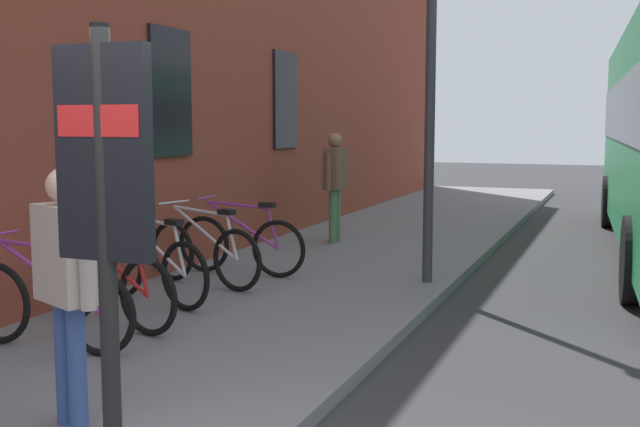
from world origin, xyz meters
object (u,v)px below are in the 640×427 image
object	(u,v)px
bicycle_under_window	(241,244)
bicycle_leaning_wall	(47,305)
bicycle_beside_lamp	(204,253)
bicycle_far_end	(153,267)
bicycle_mid_rack	(109,286)
pedestrian_by_facade	(67,271)
transit_info_sign	(105,183)
street_lamp	(431,38)
pedestrian_crossing_street	(335,176)

from	to	relation	value
bicycle_under_window	bicycle_leaning_wall	bearing A→B (deg)	179.66
bicycle_beside_lamp	bicycle_under_window	bearing A→B (deg)	-6.70
bicycle_far_end	bicycle_beside_lamp	size ratio (longest dim) A/B	0.98
bicycle_mid_rack	pedestrian_by_facade	size ratio (longest dim) A/B	1.06
transit_info_sign	street_lamp	xyz separation A→B (m)	(5.69, -0.31, 1.29)
bicycle_far_end	bicycle_under_window	world-z (taller)	same
transit_info_sign	bicycle_far_end	bearing A→B (deg)	30.96
bicycle_beside_lamp	pedestrian_crossing_street	size ratio (longest dim) A/B	0.99
bicycle_leaning_wall	bicycle_mid_rack	size ratio (longest dim) A/B	1.02
bicycle_leaning_wall	bicycle_mid_rack	bearing A→B (deg)	-2.69
bicycle_mid_rack	pedestrian_by_facade	world-z (taller)	pedestrian_by_facade
transit_info_sign	street_lamp	distance (m)	5.85
bicycle_far_end	street_lamp	bearing A→B (deg)	-48.32
pedestrian_crossing_street	bicycle_mid_rack	bearing A→B (deg)	178.50
bicycle_beside_lamp	bicycle_under_window	size ratio (longest dim) A/B	0.98
bicycle_beside_lamp	transit_info_sign	distance (m)	5.08
bicycle_far_end	street_lamp	size ratio (longest dim) A/B	0.35
bicycle_under_window	street_lamp	bearing A→B (deg)	-79.04
transit_info_sign	street_lamp	bearing A→B (deg)	-3.16
bicycle_leaning_wall	street_lamp	xyz separation A→B (m)	(3.92, -2.30, 2.50)
transit_info_sign	pedestrian_crossing_street	distance (m)	8.38
bicycle_mid_rack	pedestrian_crossing_street	size ratio (longest dim) A/B	1.00
bicycle_leaning_wall	bicycle_mid_rack	distance (m)	0.79
bicycle_beside_lamp	bicycle_under_window	world-z (taller)	same
pedestrian_by_facade	bicycle_beside_lamp	bearing A→B (deg)	18.85
pedestrian_by_facade	street_lamp	world-z (taller)	street_lamp
bicycle_far_end	bicycle_under_window	distance (m)	1.73
bicycle_far_end	street_lamp	distance (m)	4.10
pedestrian_crossing_street	bicycle_far_end	bearing A→B (deg)	176.13
bicycle_leaning_wall	bicycle_far_end	size ratio (longest dim) A/B	1.04
bicycle_mid_rack	bicycle_under_window	distance (m)	2.69
bicycle_leaning_wall	pedestrian_crossing_street	size ratio (longest dim) A/B	1.01
transit_info_sign	pedestrian_by_facade	bearing A→B (deg)	53.42
bicycle_beside_lamp	pedestrian_crossing_street	bearing A→B (deg)	-3.93
bicycle_far_end	pedestrian_by_facade	size ratio (longest dim) A/B	1.04
bicycle_beside_lamp	transit_info_sign	size ratio (longest dim) A/B	0.72
transit_info_sign	bicycle_mid_rack	bearing A→B (deg)	37.22
bicycle_mid_rack	pedestrian_crossing_street	bearing A→B (deg)	-1.50
bicycle_beside_lamp	pedestrian_by_facade	world-z (taller)	pedestrian_by_facade
bicycle_under_window	pedestrian_by_facade	distance (m)	4.94
bicycle_far_end	bicycle_beside_lamp	xyz separation A→B (m)	(0.96, -0.06, 0.00)
bicycle_leaning_wall	bicycle_far_end	world-z (taller)	same
bicycle_far_end	transit_info_sign	bearing A→B (deg)	-149.04
pedestrian_by_facade	street_lamp	size ratio (longest dim) A/B	0.34
bicycle_under_window	street_lamp	size ratio (longest dim) A/B	0.37
bicycle_under_window	bicycle_mid_rack	bearing A→B (deg)	-179.65
transit_info_sign	pedestrian_crossing_street	world-z (taller)	transit_info_sign
bicycle_leaning_wall	pedestrian_crossing_street	xyz separation A→B (m)	(6.39, -0.18, 0.68)
bicycle_beside_lamp	street_lamp	distance (m)	3.65
bicycle_mid_rack	street_lamp	xyz separation A→B (m)	(3.13, -2.26, 2.50)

